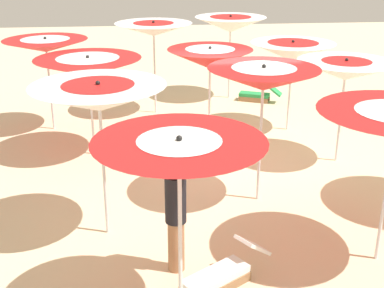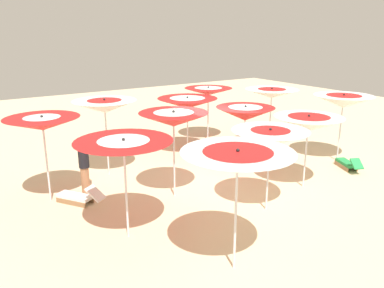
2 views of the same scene
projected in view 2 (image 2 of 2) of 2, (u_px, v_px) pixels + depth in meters
name	position (u px, v px, depth m)	size (l,w,h in m)	color
ground	(211.00, 180.00, 12.56)	(39.11, 39.11, 0.04)	beige
beach_umbrella_0	(42.00, 124.00, 10.41)	(1.99, 1.99, 2.47)	silver
beach_umbrella_1	(124.00, 148.00, 8.53)	(2.18, 2.18, 2.39)	silver
beach_umbrella_2	(237.00, 162.00, 7.29)	(2.17, 2.17, 2.54)	silver
beach_umbrella_3	(105.00, 106.00, 12.36)	(2.04, 2.04, 2.56)	silver
beach_umbrella_4	(174.00, 119.00, 10.69)	(1.93, 1.93, 2.54)	silver
beach_umbrella_5	(270.00, 137.00, 9.95)	(1.99, 1.99, 2.25)	silver
beach_umbrella_6	(187.00, 103.00, 14.64)	(2.26, 2.26, 2.24)	silver
beach_umbrella_7	(245.00, 113.00, 12.80)	(1.94, 1.94, 2.27)	silver
beach_umbrella_8	(308.00, 123.00, 11.46)	(2.04, 2.04, 2.26)	silver
beach_umbrella_9	(208.00, 91.00, 16.47)	(2.02, 2.02, 2.33)	silver
beach_umbrella_10	(272.00, 93.00, 14.91)	(2.05, 2.05, 2.52)	silver
beach_umbrella_11	(343.00, 101.00, 13.79)	(2.08, 2.08, 2.48)	silver
lounger_0	(348.00, 164.00, 13.47)	(1.28, 0.83, 0.52)	olive
lounger_1	(78.00, 197.00, 10.81)	(1.40, 1.10, 0.57)	olive
lounger_2	(203.00, 153.00, 14.62)	(1.21, 0.54, 0.58)	olive
beachgoer_0	(84.00, 164.00, 11.32)	(0.30, 0.30, 1.71)	#A3704C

